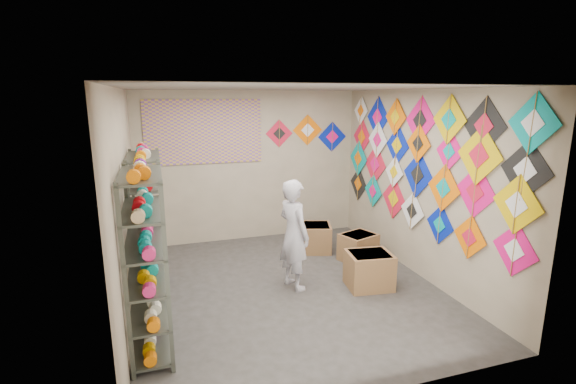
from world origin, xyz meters
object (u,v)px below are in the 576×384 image
object	(u,v)px
shelf_rack_front	(147,262)
carton_a	(369,270)
carton_b	(358,247)
shelf_rack_back	(148,225)
shopkeeper	(294,234)
carton_c	(316,238)

from	to	relation	value
shelf_rack_front	carton_a	size ratio (longest dim) A/B	3.18
carton_b	shelf_rack_back	bearing A→B (deg)	163.33
shopkeeper	carton_a	size ratio (longest dim) A/B	2.57
carton_b	shopkeeper	bearing A→B (deg)	-175.18
shelf_rack_back	carton_b	world-z (taller)	shelf_rack_back
shelf_rack_back	shelf_rack_front	bearing A→B (deg)	-90.00
shelf_rack_front	shopkeeper	world-z (taller)	shelf_rack_front
shelf_rack_back	shopkeeper	size ratio (longest dim) A/B	1.24
carton_a	carton_b	distance (m)	0.98
shelf_rack_back	carton_c	size ratio (longest dim) A/B	3.59
shelf_rack_front	shelf_rack_back	world-z (taller)	same
shelf_rack_front	shopkeeper	xyz separation A→B (m)	(1.88, 0.88, -0.18)
carton_a	shopkeeper	bearing A→B (deg)	168.99
shelf_rack_front	shopkeeper	distance (m)	2.08
shelf_rack_front	shelf_rack_back	bearing A→B (deg)	90.00
carton_c	carton_a	bearing A→B (deg)	-65.98
shopkeeper	carton_a	world-z (taller)	shopkeeper
shelf_rack_back	carton_a	xyz separation A→B (m)	(2.87, -0.75, -0.70)
shopkeeper	carton_c	xyz separation A→B (m)	(0.81, 1.21, -0.53)
carton_b	carton_c	world-z (taller)	carton_c
shelf_rack_back	carton_b	size ratio (longest dim) A/B	3.53
carton_c	shelf_rack_back	bearing A→B (deg)	-146.42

